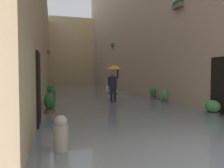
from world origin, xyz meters
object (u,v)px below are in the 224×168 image
at_px(person_wading, 114,78).
at_px(potted_plant_mid_left, 165,98).
at_px(potted_plant_near_right, 50,105).
at_px(mooring_bollard, 61,139).
at_px(potted_plant_far_left, 153,95).
at_px(potted_plant_far_right, 51,91).
at_px(potted_plant_near_left, 213,110).
at_px(potted_plant_mid_right, 53,95).

xyz_separation_m(person_wading, potted_plant_mid_left, (-2.12, 1.41, -0.94)).
distance_m(potted_plant_near_right, mooring_bollard, 4.15).
relative_size(potted_plant_far_left, potted_plant_far_right, 0.91).
xyz_separation_m(potted_plant_near_left, potted_plant_mid_right, (5.17, -6.64, 0.03)).
relative_size(potted_plant_near_right, potted_plant_mid_right, 1.20).
height_order(potted_plant_near_left, potted_plant_far_left, potted_plant_far_left).
relative_size(potted_plant_mid_left, mooring_bollard, 1.05).
relative_size(person_wading, potted_plant_mid_right, 2.75).
relative_size(potted_plant_near_left, potted_plant_far_left, 0.83).
relative_size(potted_plant_far_left, potted_plant_mid_right, 1.13).
relative_size(potted_plant_far_right, potted_plant_mid_left, 1.06).
xyz_separation_m(person_wading, potted_plant_near_right, (3.11, 2.56, -0.92)).
height_order(potted_plant_far_right, potted_plant_mid_right, potted_plant_far_right).
bearing_deg(potted_plant_near_left, potted_plant_mid_right, -52.08).
relative_size(potted_plant_near_right, mooring_bollard, 1.09).
bearing_deg(potted_plant_mid_left, mooring_bollard, 46.68).
distance_m(potted_plant_far_right, mooring_bollard, 10.19).
bearing_deg(potted_plant_near_left, person_wading, -64.39).
bearing_deg(potted_plant_far_left, mooring_bollard, 53.35).
height_order(potted_plant_far_left, mooring_bollard, potted_plant_far_left).
relative_size(potted_plant_mid_right, mooring_bollard, 0.90).
relative_size(person_wading, mooring_bollard, 2.49).
bearing_deg(potted_plant_near_left, mooring_bollard, 23.10).
height_order(potted_plant_near_left, mooring_bollard, mooring_bollard).
bearing_deg(potted_plant_mid_left, potted_plant_far_left, -97.71).
xyz_separation_m(potted_plant_near_left, potted_plant_far_left, (-0.17, -4.87, 0.08)).
distance_m(potted_plant_near_left, mooring_bollard, 5.49).
distance_m(potted_plant_near_right, potted_plant_near_left, 5.65).
xyz_separation_m(person_wading, potted_plant_mid_right, (2.99, -2.09, -1.01)).
bearing_deg(person_wading, mooring_bollard, 66.84).
xyz_separation_m(potted_plant_near_right, potted_plant_mid_left, (-5.23, -1.15, -0.02)).
bearing_deg(potted_plant_far_right, potted_plant_mid_left, 136.85).
relative_size(potted_plant_near_left, potted_plant_mid_left, 0.80).
relative_size(person_wading, potted_plant_far_right, 2.23).
xyz_separation_m(person_wading, potted_plant_near_left, (-2.18, 4.55, -1.03)).
xyz_separation_m(potted_plant_mid_right, potted_plant_mid_left, (-5.11, 3.50, 0.06)).
xyz_separation_m(potted_plant_far_right, mooring_bollard, (-0.24, 10.19, -0.12)).
xyz_separation_m(potted_plant_mid_right, mooring_bollard, (-0.12, 8.79, 0.02)).
bearing_deg(potted_plant_near_left, potted_plant_mid_left, -88.90).
xyz_separation_m(potted_plant_near_left, potted_plant_mid_left, (0.06, -3.14, 0.09)).
bearing_deg(potted_plant_mid_left, person_wading, -33.69).
bearing_deg(potted_plant_far_right, person_wading, 131.71).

